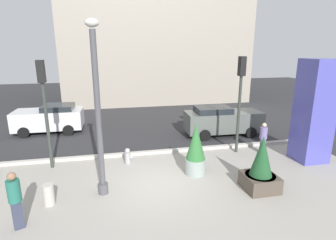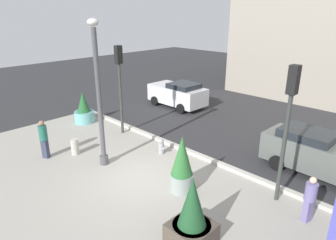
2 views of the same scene
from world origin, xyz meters
TOP-DOWN VIEW (x-y plane):
  - ground_plane at (0.00, 4.00)m, footprint 60.00×60.00m
  - plaza_pavement at (0.00, -2.00)m, footprint 18.00×10.00m
  - curb_strip at (0.00, 3.12)m, footprint 18.00×0.24m
  - lamp_post at (-2.03, -0.25)m, footprint 0.44×0.44m
  - art_pillar_blue at (7.37, 0.88)m, footprint 1.31×1.31m
  - potted_plant_mid_plaza at (1.72, 0.58)m, footprint 0.87×0.87m
  - potted_plant_by_pillar at (3.67, -1.17)m, footprint 1.17×1.17m
  - fire_hydrant at (-0.98, 2.19)m, footprint 0.36×0.26m
  - concrete_bollard at (-3.78, -0.63)m, footprint 0.36×0.36m
  - traffic_light_corner at (-4.28, 2.49)m, footprint 0.28×0.42m
  - traffic_light_far_side at (4.50, 2.49)m, footprint 0.28×0.42m
  - car_curb_west at (4.90, 5.30)m, footprint 4.59×2.04m
  - car_passing_lane at (-5.38, 8.10)m, footprint 4.06×2.18m
  - pedestrian_on_sidewalk at (5.69, 2.06)m, footprint 0.44×0.44m
  - pedestrian_by_curb at (-4.40, -1.74)m, footprint 0.48×0.48m

SIDE VIEW (x-z plane):
  - ground_plane at x=0.00m, z-range 0.00..0.00m
  - plaza_pavement at x=0.00m, z-range -0.01..0.01m
  - curb_strip at x=0.00m, z-range 0.00..0.16m
  - fire_hydrant at x=-0.98m, z-range -0.01..0.74m
  - concrete_bollard at x=-3.78m, z-range 0.00..0.75m
  - potted_plant_by_pillar at x=3.67m, z-range -0.18..1.92m
  - pedestrian_on_sidewalk at x=5.69m, z-range 0.08..1.66m
  - car_passing_lane at x=-5.38m, z-range 0.03..1.74m
  - car_curb_west at x=4.90m, z-range 0.03..1.78m
  - pedestrian_by_curb at x=-4.40m, z-range 0.11..1.89m
  - potted_plant_mid_plaza at x=1.72m, z-range -0.05..2.13m
  - art_pillar_blue at x=7.37m, z-range 0.00..4.68m
  - lamp_post at x=-2.03m, z-range -0.08..5.93m
  - traffic_light_corner at x=-4.28m, z-range 0.82..5.47m
  - traffic_light_far_side at x=4.50m, z-range 0.82..5.56m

